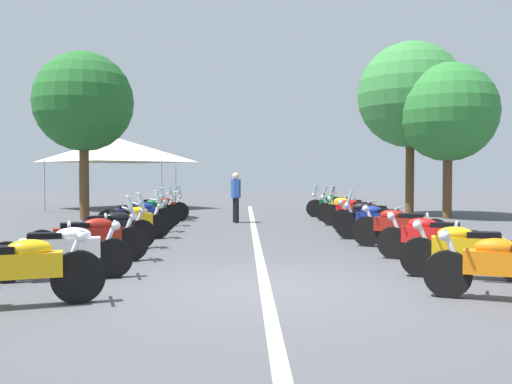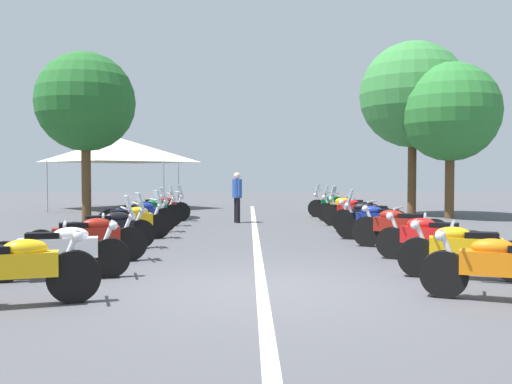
% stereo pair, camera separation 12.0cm
% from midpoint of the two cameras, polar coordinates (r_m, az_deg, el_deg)
% --- Properties ---
extents(ground_plane, '(80.00, 80.00, 0.00)m').
position_cam_midpoint_polar(ground_plane, '(7.87, 0.52, -9.91)').
color(ground_plane, '#4C4C51').
extents(lane_centre_stripe, '(26.47, 0.16, 0.01)m').
position_cam_midpoint_polar(lane_centre_stripe, '(13.42, -0.25, -4.94)').
color(lane_centre_stripe, beige).
rests_on(lane_centre_stripe, ground_plane).
extents(motorcycle_left_row_0, '(0.87, 2.08, 1.01)m').
position_cam_midpoint_polar(motorcycle_left_row_0, '(7.33, -23.95, -7.28)').
color(motorcycle_left_row_0, black).
rests_on(motorcycle_left_row_0, ground_plane).
extents(motorcycle_left_row_1, '(0.81, 2.10, 0.99)m').
position_cam_midpoint_polar(motorcycle_left_row_1, '(8.91, -19.68, -5.69)').
color(motorcycle_left_row_1, black).
rests_on(motorcycle_left_row_1, ground_plane).
extents(motorcycle_left_row_2, '(0.98, 2.07, 1.21)m').
position_cam_midpoint_polar(motorcycle_left_row_2, '(10.39, -17.07, -4.49)').
color(motorcycle_left_row_2, black).
rests_on(motorcycle_left_row_2, ground_plane).
extents(motorcycle_left_row_3, '(1.00, 1.86, 1.20)m').
position_cam_midpoint_polar(motorcycle_left_row_3, '(12.03, -15.04, -3.62)').
color(motorcycle_left_row_3, black).
rests_on(motorcycle_left_row_3, ground_plane).
extents(motorcycle_left_row_4, '(1.06, 1.84, 1.19)m').
position_cam_midpoint_polar(motorcycle_left_row_4, '(13.73, -12.95, -2.93)').
color(motorcycle_left_row_4, black).
rests_on(motorcycle_left_row_4, ground_plane).
extents(motorcycle_left_row_5, '(0.90, 2.04, 1.22)m').
position_cam_midpoint_polar(motorcycle_left_row_5, '(15.23, -12.28, -2.37)').
color(motorcycle_left_row_5, black).
rests_on(motorcycle_left_row_5, ground_plane).
extents(motorcycle_left_row_6, '(0.80, 1.99, 1.22)m').
position_cam_midpoint_polar(motorcycle_left_row_6, '(16.96, -11.11, -1.93)').
color(motorcycle_left_row_6, black).
rests_on(motorcycle_left_row_6, ground_plane).
extents(motorcycle_left_row_7, '(0.96, 1.96, 1.21)m').
position_cam_midpoint_polar(motorcycle_left_row_7, '(18.57, -10.10, -1.60)').
color(motorcycle_left_row_7, black).
rests_on(motorcycle_left_row_7, ground_plane).
extents(motorcycle_right_row_0, '(1.03, 2.03, 0.99)m').
position_cam_midpoint_polar(motorcycle_right_row_0, '(7.66, 24.30, -7.00)').
color(motorcycle_right_row_0, black).
rests_on(motorcycle_right_row_0, ground_plane).
extents(motorcycle_right_row_1, '(0.91, 1.94, 0.99)m').
position_cam_midpoint_polar(motorcycle_right_row_1, '(9.04, 20.45, -5.59)').
color(motorcycle_right_row_1, black).
rests_on(motorcycle_right_row_1, ground_plane).
extents(motorcycle_right_row_2, '(1.12, 1.84, 0.98)m').
position_cam_midpoint_polar(motorcycle_right_row_2, '(10.64, 17.27, -4.45)').
color(motorcycle_right_row_2, black).
rests_on(motorcycle_right_row_2, ground_plane).
extents(motorcycle_right_row_3, '(1.15, 1.90, 1.01)m').
position_cam_midpoint_polar(motorcycle_right_row_3, '(12.26, 14.26, -3.49)').
color(motorcycle_right_row_3, black).
rests_on(motorcycle_right_row_3, ground_plane).
extents(motorcycle_right_row_4, '(0.92, 2.03, 1.22)m').
position_cam_midpoint_polar(motorcycle_right_row_4, '(13.64, 12.16, -2.88)').
color(motorcycle_right_row_4, black).
rests_on(motorcycle_right_row_4, ground_plane).
extents(motorcycle_right_row_5, '(0.91, 1.99, 0.99)m').
position_cam_midpoint_polar(motorcycle_right_row_5, '(15.27, 11.24, -2.44)').
color(motorcycle_right_row_5, black).
rests_on(motorcycle_right_row_5, ground_plane).
extents(motorcycle_right_row_6, '(1.10, 1.99, 1.22)m').
position_cam_midpoint_polar(motorcycle_right_row_6, '(16.92, 9.88, -1.93)').
color(motorcycle_right_row_6, black).
rests_on(motorcycle_right_row_6, ground_plane).
extents(motorcycle_right_row_7, '(0.98, 2.07, 1.20)m').
position_cam_midpoint_polar(motorcycle_right_row_7, '(18.56, 9.06, -1.62)').
color(motorcycle_right_row_7, black).
rests_on(motorcycle_right_row_7, ground_plane).
extents(motorcycle_right_row_8, '(0.98, 2.06, 1.21)m').
position_cam_midpoint_polar(motorcycle_right_row_8, '(20.18, 7.91, -1.30)').
color(motorcycle_right_row_8, black).
rests_on(motorcycle_right_row_8, ground_plane).
extents(bystander_1, '(0.50, 0.32, 1.63)m').
position_cam_midpoint_polar(bystander_1, '(17.97, -2.28, -0.15)').
color(bystander_1, black).
rests_on(bystander_1, ground_plane).
extents(roadside_tree_0, '(3.98, 3.98, 6.55)m').
position_cam_midpoint_polar(roadside_tree_0, '(22.00, 15.46, 9.57)').
color(roadside_tree_0, brown).
rests_on(roadside_tree_0, ground_plane).
extents(roadside_tree_1, '(3.41, 3.41, 5.77)m').
position_cam_midpoint_polar(roadside_tree_1, '(20.16, -17.49, 8.81)').
color(roadside_tree_1, brown).
rests_on(roadside_tree_1, ground_plane).
extents(roadside_tree_2, '(3.49, 3.49, 5.52)m').
position_cam_midpoint_polar(roadside_tree_2, '(20.91, 19.01, 7.75)').
color(roadside_tree_2, brown).
rests_on(roadside_tree_2, ground_plane).
extents(event_tent, '(5.28, 5.28, 3.20)m').
position_cam_midpoint_polar(event_tent, '(25.72, -14.33, 4.22)').
color(event_tent, beige).
rests_on(event_tent, ground_plane).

